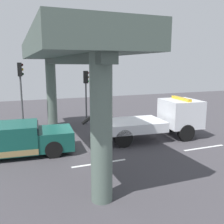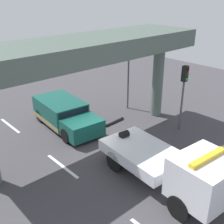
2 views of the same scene
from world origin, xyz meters
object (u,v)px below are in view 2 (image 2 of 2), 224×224
(tow_truck_white, at_px, (175,167))
(traffic_light_far, at_px, (184,84))
(traffic_light_near, at_px, (129,63))
(towed_van_green, at_px, (65,115))

(tow_truck_white, relative_size, traffic_light_far, 1.84)
(tow_truck_white, height_order, traffic_light_near, traffic_light_near)
(tow_truck_white, bearing_deg, towed_van_green, 179.52)
(traffic_light_far, bearing_deg, tow_truck_white, -57.34)
(towed_van_green, relative_size, traffic_light_far, 1.34)
(towed_van_green, xyz_separation_m, traffic_light_near, (0.62, 4.96, 2.54))
(tow_truck_white, distance_m, towed_van_green, 8.36)
(traffic_light_near, bearing_deg, traffic_light_far, 0.00)
(tow_truck_white, distance_m, traffic_light_near, 9.46)
(traffic_light_far, bearing_deg, traffic_light_near, -180.00)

